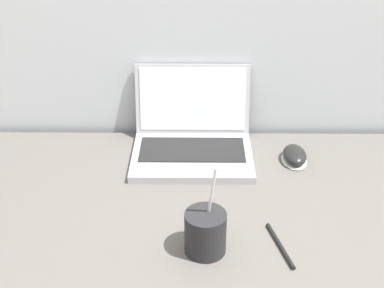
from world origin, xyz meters
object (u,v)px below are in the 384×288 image
object	(u,v)px
drink_cup	(205,231)
computer_mouse	(295,156)
laptop	(192,137)
pen	(280,245)

from	to	relation	value
drink_cup	computer_mouse	world-z (taller)	drink_cup
laptop	computer_mouse	bearing A→B (deg)	-10.28
drink_cup	laptop	bearing A→B (deg)	94.28
laptop	pen	world-z (taller)	laptop
laptop	pen	bearing A→B (deg)	-64.52
drink_cup	pen	size ratio (longest dim) A/B	1.48
computer_mouse	laptop	bearing A→B (deg)	169.72
laptop	pen	xyz separation A→B (m)	(0.19, -0.40, -0.04)
drink_cup	computer_mouse	distance (m)	0.44
computer_mouse	drink_cup	bearing A→B (deg)	-124.16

